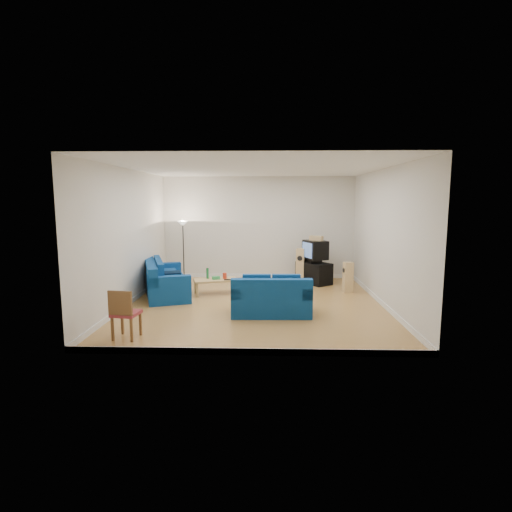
{
  "coord_description": "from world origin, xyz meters",
  "views": [
    {
      "loc": [
        0.29,
        -9.35,
        2.47
      ],
      "look_at": [
        0.0,
        0.4,
        1.1
      ],
      "focal_mm": 28.0,
      "sensor_mm": 36.0,
      "label": 1
    }
  ],
  "objects_px": {
    "sofa_loveseat": "(271,300)",
    "sofa_three_seat": "(164,283)",
    "coffee_table": "(215,281)",
    "television": "(315,250)",
    "tv_stand": "(314,273)"
  },
  "relations": [
    {
      "from": "sofa_loveseat",
      "to": "tv_stand",
      "type": "height_order",
      "value": "sofa_loveseat"
    },
    {
      "from": "sofa_three_seat",
      "to": "sofa_loveseat",
      "type": "xyz_separation_m",
      "value": [
        2.79,
        -1.71,
        -0.01
      ]
    },
    {
      "from": "sofa_three_seat",
      "to": "sofa_loveseat",
      "type": "bearing_deg",
      "value": 39.53
    },
    {
      "from": "sofa_three_seat",
      "to": "television",
      "type": "distance_m",
      "value": 4.48
    },
    {
      "from": "sofa_loveseat",
      "to": "television",
      "type": "bearing_deg",
      "value": 67.23
    },
    {
      "from": "sofa_three_seat",
      "to": "coffee_table",
      "type": "height_order",
      "value": "sofa_three_seat"
    },
    {
      "from": "tv_stand",
      "to": "television",
      "type": "bearing_deg",
      "value": 90.13
    },
    {
      "from": "sofa_loveseat",
      "to": "sofa_three_seat",
      "type": "bearing_deg",
      "value": 147.26
    },
    {
      "from": "coffee_table",
      "to": "tv_stand",
      "type": "bearing_deg",
      "value": 27.89
    },
    {
      "from": "sofa_loveseat",
      "to": "tv_stand",
      "type": "xyz_separation_m",
      "value": [
        1.3,
        3.33,
        -0.01
      ]
    },
    {
      "from": "coffee_table",
      "to": "tv_stand",
      "type": "distance_m",
      "value": 3.12
    },
    {
      "from": "coffee_table",
      "to": "tv_stand",
      "type": "relative_size",
      "value": 1.17
    },
    {
      "from": "sofa_three_seat",
      "to": "coffee_table",
      "type": "relative_size",
      "value": 2.06
    },
    {
      "from": "tv_stand",
      "to": "television",
      "type": "relative_size",
      "value": 1.21
    },
    {
      "from": "coffee_table",
      "to": "television",
      "type": "bearing_deg",
      "value": 27.99
    }
  ]
}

